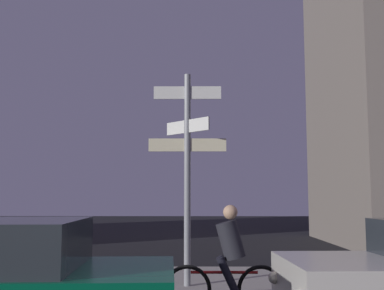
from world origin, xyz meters
name	(u,v)px	position (x,y,z in m)	size (l,w,h in m)	color
sidewalk_kerb	(141,281)	(0.00, 7.28, 0.07)	(40.00, 2.93, 0.14)	#9E9991
signpost	(187,159)	(0.92, 6.39, 2.42)	(1.44, 0.81, 3.88)	gray
cyclist	(228,263)	(1.56, 4.91, 0.75)	(1.82, 0.32, 1.61)	black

